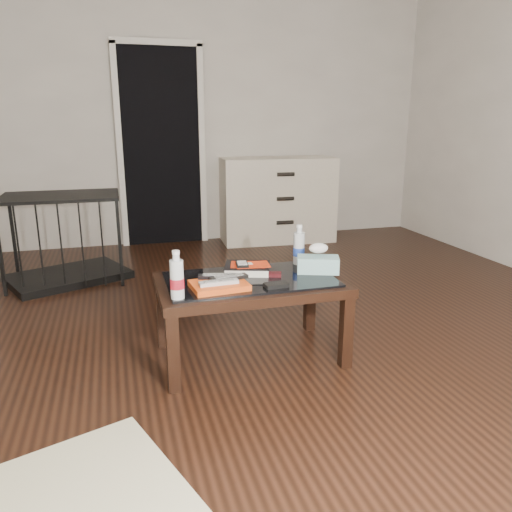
{
  "coord_description": "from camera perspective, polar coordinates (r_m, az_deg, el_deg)",
  "views": [
    {
      "loc": [
        -0.91,
        -2.86,
        1.3
      ],
      "look_at": [
        -0.16,
        -0.25,
        0.55
      ],
      "focal_mm": 35.0,
      "sensor_mm": 36.0,
      "label": 1
    }
  ],
  "objects": [
    {
      "name": "water_bottle_left",
      "position": [
        2.41,
        -9.04,
        -2.11
      ],
      "size": [
        0.07,
        0.07,
        0.24
      ],
      "primitive_type": "cylinder",
      "rotation": [
        0.0,
        0.0,
        -0.08
      ],
      "color": "silver",
      "rests_on": "coffee_table"
    },
    {
      "name": "remote_silver",
      "position": [
        2.52,
        -4.27,
        -3.01
      ],
      "size": [
        0.2,
        0.06,
        0.02
      ],
      "primitive_type": "cube",
      "rotation": [
        0.0,
        0.0,
        0.05
      ],
      "color": "#B2B3B7",
      "rests_on": "magazines"
    },
    {
      "name": "coffee_table",
      "position": [
        2.73,
        -0.67,
        -3.84
      ],
      "size": [
        1.0,
        0.6,
        0.46
      ],
      "color": "black",
      "rests_on": "ground"
    },
    {
      "name": "textbook",
      "position": [
        2.81,
        -0.99,
        -1.44
      ],
      "size": [
        0.3,
        0.27,
        0.05
      ],
      "primitive_type": "cube",
      "rotation": [
        0.0,
        0.0,
        -0.32
      ],
      "color": "black",
      "rests_on": "coffee_table"
    },
    {
      "name": "room_shell",
      "position": [
        3.02,
        1.74,
        21.52
      ],
      "size": [
        5.0,
        5.0,
        5.0
      ],
      "color": "silver",
      "rests_on": "ground"
    },
    {
      "name": "flip_phone",
      "position": [
        2.74,
        1.95,
        -2.1
      ],
      "size": [
        0.1,
        0.07,
        0.02
      ],
      "primitive_type": "cube",
      "rotation": [
        0.0,
        0.0,
        -0.34
      ],
      "color": "black",
      "rests_on": "coffee_table"
    },
    {
      "name": "magazines",
      "position": [
        2.56,
        -4.25,
        -3.36
      ],
      "size": [
        0.3,
        0.24,
        0.03
      ],
      "primitive_type": "cube",
      "rotation": [
        0.0,
        0.0,
        0.09
      ],
      "color": "#DB4B14",
      "rests_on": "coffee_table"
    },
    {
      "name": "pet_crate",
      "position": [
        4.39,
        -20.89,
        0.32
      ],
      "size": [
        1.07,
        0.91,
        0.71
      ],
      "rotation": [
        0.0,
        0.0,
        0.41
      ],
      "color": "black",
      "rests_on": "ground"
    },
    {
      "name": "dresser",
      "position": [
        5.43,
        2.46,
        6.45
      ],
      "size": [
        1.23,
        0.57,
        0.9
      ],
      "rotation": [
        0.0,
        0.0,
        -0.06
      ],
      "color": "beige",
      "rests_on": "ground"
    },
    {
      "name": "remote_black_back",
      "position": [
        2.62,
        -4.46,
        -2.3
      ],
      "size": [
        0.21,
        0.09,
        0.02
      ],
      "primitive_type": "cube",
      "rotation": [
        0.0,
        0.0,
        -0.22
      ],
      "color": "black",
      "rests_on": "magazines"
    },
    {
      "name": "ground",
      "position": [
        3.27,
        1.51,
        -7.97
      ],
      "size": [
        5.0,
        5.0,
        0.0
      ],
      "primitive_type": "plane",
      "color": "black",
      "rests_on": "ground"
    },
    {
      "name": "remote_black_front",
      "position": [
        2.6,
        -3.11,
        -2.46
      ],
      "size": [
        0.21,
        0.08,
        0.02
      ],
      "primitive_type": "cube",
      "rotation": [
        0.0,
        0.0,
        0.15
      ],
      "color": "black",
      "rests_on": "magazines"
    },
    {
      "name": "ipod",
      "position": [
        2.76,
        -1.6,
        -0.92
      ],
      "size": [
        0.08,
        0.11,
        0.02
      ],
      "primitive_type": "cube",
      "rotation": [
        0.0,
        0.0,
        -0.15
      ],
      "color": "black",
      "rests_on": "dvd_mailers"
    },
    {
      "name": "wallet",
      "position": [
        2.58,
        2.31,
        -3.33
      ],
      "size": [
        0.13,
        0.08,
        0.02
      ],
      "primitive_type": "cube",
      "rotation": [
        0.0,
        0.0,
        0.09
      ],
      "color": "black",
      "rests_on": "coffee_table"
    },
    {
      "name": "water_bottle_right",
      "position": [
        2.96,
        4.93,
        1.33
      ],
      "size": [
        0.08,
        0.08,
        0.24
      ],
      "primitive_type": "cylinder",
      "rotation": [
        0.0,
        0.0,
        -0.18
      ],
      "color": "silver",
      "rests_on": "coffee_table"
    },
    {
      "name": "doorway",
      "position": [
        5.36,
        -10.76,
        12.24
      ],
      "size": [
        0.9,
        0.08,
        2.07
      ],
      "color": "black",
      "rests_on": "ground"
    },
    {
      "name": "dvd_mailers",
      "position": [
        2.8,
        -0.94,
        -0.94
      ],
      "size": [
        0.22,
        0.18,
        0.01
      ],
      "primitive_type": "cube",
      "rotation": [
        0.0,
        0.0,
        -0.27
      ],
      "color": "red",
      "rests_on": "textbook"
    },
    {
      "name": "tissue_box",
      "position": [
        2.83,
        7.09,
        -0.96
      ],
      "size": [
        0.26,
        0.19,
        0.09
      ],
      "primitive_type": "cube",
      "rotation": [
        0.0,
        0.0,
        -0.35
      ],
      "color": "teal",
      "rests_on": "coffee_table"
    }
  ]
}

